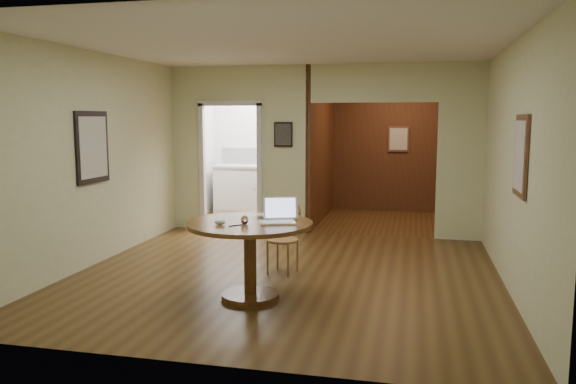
% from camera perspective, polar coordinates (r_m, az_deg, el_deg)
% --- Properties ---
extents(floor, '(5.00, 5.00, 0.00)m').
position_cam_1_polar(floor, '(6.76, -0.31, -8.49)').
color(floor, '#492D14').
rests_on(floor, ground).
extents(room_shell, '(5.20, 7.50, 5.00)m').
position_cam_1_polar(room_shell, '(9.64, 1.12, 4.10)').
color(room_shell, white).
rests_on(room_shell, ground).
extents(dining_table, '(1.29, 1.29, 0.81)m').
position_cam_1_polar(dining_table, '(5.81, -3.88, -5.09)').
color(dining_table, brown).
rests_on(dining_table, ground).
extents(chair, '(0.45, 0.45, 0.90)m').
position_cam_1_polar(chair, '(6.80, -0.34, -4.06)').
color(chair, '#A37939').
rests_on(chair, ground).
extents(open_laptop, '(0.42, 0.41, 0.25)m').
position_cam_1_polar(open_laptop, '(5.74, -0.95, -2.41)').
color(open_laptop, silver).
rests_on(open_laptop, dining_table).
extents(closed_laptop, '(0.35, 0.24, 0.03)m').
position_cam_1_polar(closed_laptop, '(5.98, -1.89, -2.53)').
color(closed_laptop, '#B7B7BC').
rests_on(closed_laptop, dining_table).
extents(mouse, '(0.12, 0.07, 0.05)m').
position_cam_1_polar(mouse, '(5.66, -6.94, -3.06)').
color(mouse, silver).
rests_on(mouse, dining_table).
extents(wine_glass, '(0.08, 0.08, 0.09)m').
position_cam_1_polar(wine_glass, '(5.64, -4.44, -2.84)').
color(wine_glass, white).
rests_on(wine_glass, dining_table).
extents(pen, '(0.11, 0.11, 0.01)m').
position_cam_1_polar(pen, '(5.58, -5.35, -3.39)').
color(pen, '#0D105D').
rests_on(pen, dining_table).
extents(kitchen_cabinet, '(2.06, 0.60, 0.94)m').
position_cam_1_polar(kitchen_cabinet, '(10.98, -2.24, 0.26)').
color(kitchen_cabinet, silver).
rests_on(kitchen_cabinet, ground).
extents(grocery_bag, '(0.36, 0.33, 0.31)m').
position_cam_1_polar(grocery_bag, '(10.74, 1.88, 3.44)').
color(grocery_bag, tan).
rests_on(grocery_bag, kitchen_cabinet).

